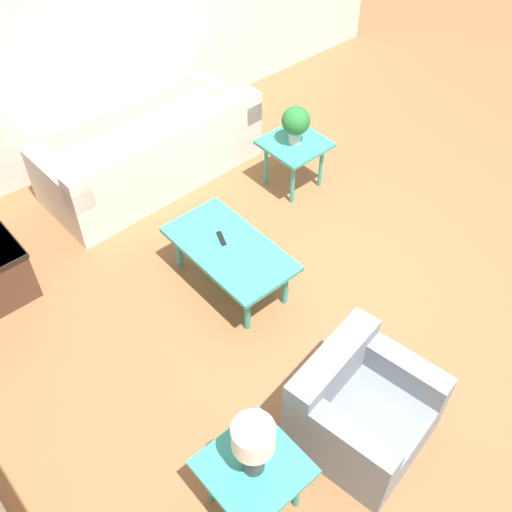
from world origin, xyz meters
TOP-DOWN VIEW (x-y plane):
  - ground_plane at (0.00, 0.00)m, footprint 14.00×14.00m
  - wall_right at (3.06, 0.00)m, footprint 0.12×7.20m
  - sofa at (2.23, 0.32)m, footprint 0.99×2.22m
  - armchair at (-1.05, 0.88)m, footprint 0.91×0.94m
  - coffee_table at (0.60, 0.66)m, footprint 1.13×0.61m
  - side_table_plant at (1.23, -0.67)m, footprint 0.57×0.57m
  - side_table_lamp at (-0.97, 1.75)m, footprint 0.57×0.57m
  - potted_plant at (1.23, -0.67)m, footprint 0.27×0.27m
  - table_lamp at (-0.97, 1.75)m, footprint 0.25×0.25m
  - remote_control at (0.71, 0.65)m, footprint 0.16×0.10m

SIDE VIEW (x-z plane):
  - ground_plane at x=0.00m, z-range 0.00..0.00m
  - sofa at x=2.23m, z-range -0.09..0.65m
  - armchair at x=-1.05m, z-range -0.07..0.65m
  - coffee_table at x=0.60m, z-range 0.17..0.61m
  - side_table_plant at x=1.23m, z-range 0.19..0.71m
  - side_table_lamp at x=-0.97m, z-range 0.19..0.71m
  - remote_control at x=0.71m, z-range 0.44..0.46m
  - potted_plant at x=1.23m, z-range 0.56..0.94m
  - table_lamp at x=-0.97m, z-range 0.59..1.05m
  - wall_right at x=3.06m, z-range 0.00..2.70m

